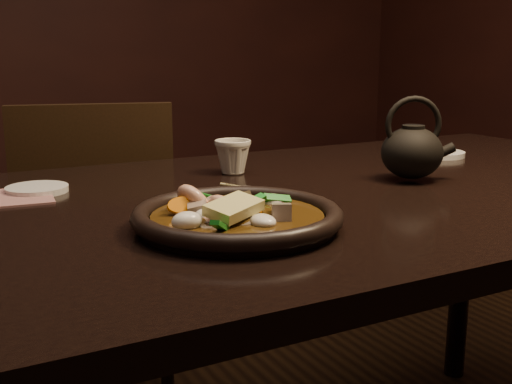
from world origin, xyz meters
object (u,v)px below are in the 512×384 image
plate (237,218)px  tea_cup (233,156)px  chair (98,248)px  table (344,225)px  teapot (412,150)px

plate → tea_cup: bearing=64.6°
plate → tea_cup: 0.42m
chair → plate: 0.91m
tea_cup → chair: bearing=109.0°
table → teapot: bearing=-5.7°
tea_cup → teapot: bearing=-39.4°
chair → plate: chair is taller
plate → tea_cup: tea_cup is taller
table → tea_cup: 0.28m
table → tea_cup: tea_cup is taller
table → plate: plate is taller
table → chair: bearing=113.0°
chair → tea_cup: bearing=124.0°
tea_cup → table: bearing=-58.8°
plate → table: bearing=27.5°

